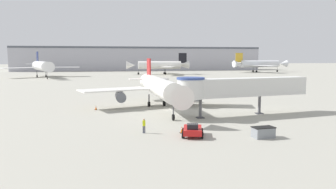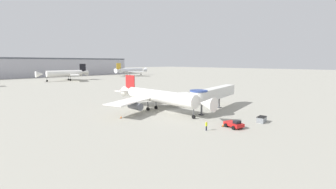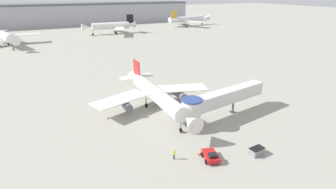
# 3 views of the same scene
# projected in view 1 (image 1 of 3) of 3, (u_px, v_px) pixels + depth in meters

# --- Properties ---
(ground_plane) EXTENTS (800.00, 800.00, 0.00)m
(ground_plane) POSITION_uv_depth(u_px,v_px,m) (174.00, 110.00, 55.99)
(ground_plane) COLOR #9E9B8E
(main_airplane) EXTENTS (28.41, 31.05, 8.74)m
(main_airplane) POSITION_uv_depth(u_px,v_px,m) (159.00, 87.00, 57.77)
(main_airplane) COLOR white
(main_airplane) RESTS_ON ground_plane
(jet_bridge) EXTENTS (22.07, 6.71, 6.09)m
(jet_bridge) POSITION_uv_depth(u_px,v_px,m) (236.00, 87.00, 50.23)
(jet_bridge) COLOR silver
(jet_bridge) RESTS_ON ground_plane
(pushback_tug_red) EXTENTS (3.03, 3.96, 1.59)m
(pushback_tug_red) POSITION_uv_depth(u_px,v_px,m) (193.00, 130.00, 37.25)
(pushback_tug_red) COLOR red
(pushback_tug_red) RESTS_ON ground_plane
(service_container_gray) EXTENTS (2.58, 1.67, 1.24)m
(service_container_gray) POSITION_uv_depth(u_px,v_px,m) (263.00, 132.00, 36.66)
(service_container_gray) COLOR gray
(service_container_gray) RESTS_ON ground_plane
(traffic_cone_near_nose) EXTENTS (0.49, 0.49, 0.80)m
(traffic_cone_near_nose) POSITION_uv_depth(u_px,v_px,m) (182.00, 130.00, 39.00)
(traffic_cone_near_nose) COLOR black
(traffic_cone_near_nose) RESTS_ON ground_plane
(traffic_cone_port_wing) EXTENTS (0.46, 0.46, 0.76)m
(traffic_cone_port_wing) POSITION_uv_depth(u_px,v_px,m) (96.00, 108.00, 56.15)
(traffic_cone_port_wing) COLOR black
(traffic_cone_port_wing) RESTS_ON ground_plane
(ground_crew_marshaller) EXTENTS (0.35, 0.23, 1.77)m
(ground_crew_marshaller) POSITION_uv_depth(u_px,v_px,m) (144.00, 125.00, 38.85)
(ground_crew_marshaller) COLOR #1E2338
(ground_crew_marshaller) RESTS_ON ground_plane
(background_jet_black_tail) EXTENTS (33.24, 34.71, 11.24)m
(background_jet_black_tail) POSITION_uv_depth(u_px,v_px,m) (161.00, 65.00, 172.54)
(background_jet_black_tail) COLOR white
(background_jet_black_tail) RESTS_ON ground_plane
(background_jet_gold_tail) EXTENTS (37.00, 35.59, 11.53)m
(background_jet_gold_tail) POSITION_uv_depth(u_px,v_px,m) (259.00, 64.00, 197.55)
(background_jet_gold_tail) COLOR silver
(background_jet_gold_tail) RESTS_ON ground_plane
(background_jet_navy_tail) EXTENTS (33.28, 34.70, 11.67)m
(background_jet_navy_tail) POSITION_uv_depth(u_px,v_px,m) (42.00, 66.00, 146.02)
(background_jet_navy_tail) COLOR white
(background_jet_navy_tail) RESTS_ON ground_plane
(terminal_building) EXTENTS (166.00, 23.56, 16.04)m
(terminal_building) POSITION_uv_depth(u_px,v_px,m) (140.00, 59.00, 228.22)
(terminal_building) COLOR #A8A8B2
(terminal_building) RESTS_ON ground_plane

